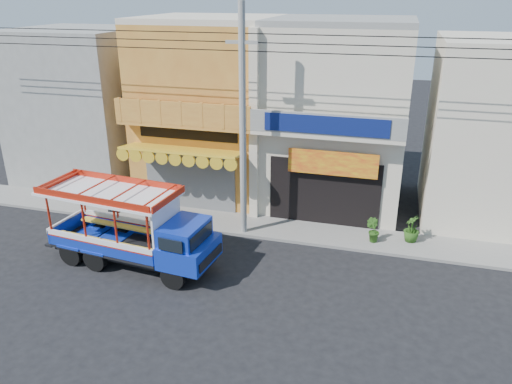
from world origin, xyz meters
TOP-DOWN VIEW (x-y plane):
  - ground at (0.00, 0.00)m, footprint 90.00×90.00m
  - sidewalk at (0.00, 4.00)m, footprint 30.00×2.00m
  - shophouse_left at (-4.00, 7.96)m, footprint 6.00×7.50m
  - shophouse_right at (2.00, 7.96)m, footprint 6.00×6.75m
  - party_pilaster at (-1.00, 4.85)m, footprint 0.35×0.30m
  - filler_building_left at (-11.00, 8.00)m, footprint 6.00×6.00m
  - filler_building_right at (9.00, 8.00)m, footprint 6.00×6.00m
  - utility_pole at (-0.85, 3.30)m, footprint 28.00×0.26m
  - songthaew_truck at (-3.68, -0.20)m, footprint 6.54×2.69m
  - green_sign at (-7.16, 3.65)m, footprint 0.62×0.33m
  - potted_plant_b at (4.13, 3.82)m, footprint 0.66×0.61m
  - potted_plant_c at (5.59, 4.25)m, footprint 0.67×0.67m

SIDE VIEW (x-z plane):
  - ground at x=0.00m, z-range 0.00..0.00m
  - sidewalk at x=0.00m, z-range 0.00..0.12m
  - green_sign at x=-7.16m, z-range 0.04..0.99m
  - potted_plant_b at x=4.13m, z-range 0.12..1.07m
  - potted_plant_c at x=5.59m, z-range 0.12..1.20m
  - songthaew_truck at x=-3.68m, z-range -0.05..2.91m
  - filler_building_left at x=-11.00m, z-range 0.00..7.60m
  - filler_building_right at x=9.00m, z-range 0.00..7.60m
  - party_pilaster at x=-1.00m, z-range 0.00..8.00m
  - shophouse_right at x=2.00m, z-range -0.01..8.23m
  - shophouse_left at x=-4.00m, z-range -0.01..8.23m
  - utility_pole at x=-0.85m, z-range 0.53..9.53m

